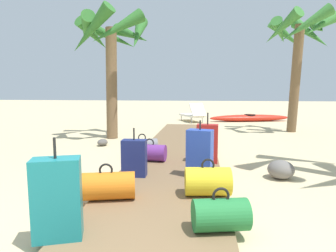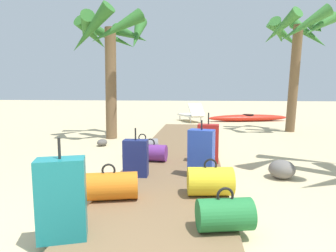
{
  "view_description": "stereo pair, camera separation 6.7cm",
  "coord_description": "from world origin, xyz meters",
  "px_view_note": "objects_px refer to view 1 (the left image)",
  "views": [
    {
      "loc": [
        0.49,
        -1.27,
        1.38
      ],
      "look_at": [
        -0.27,
        5.21,
        0.55
      ],
      "focal_mm": 31.0,
      "sensor_mm": 36.0,
      "label": 1
    },
    {
      "loc": [
        0.42,
        -1.28,
        1.38
      ],
      "look_at": [
        -0.27,
        5.21,
        0.55
      ],
      "focal_mm": 31.0,
      "sensor_mm": 36.0,
      "label": 2
    }
  ],
  "objects_px": {
    "duffel_bag_orange": "(106,186)",
    "lounge_chair": "(193,114)",
    "duffel_bag_yellow": "(208,181)",
    "suitcase_teal": "(57,199)",
    "kayak": "(250,118)",
    "suitcase_red": "(207,143)",
    "duffel_bag_purple": "(150,153)",
    "suitcase_blue": "(200,153)",
    "duffel_bag_green": "(220,215)",
    "palm_tree_far_right": "(300,39)",
    "palm_tree_far_left": "(111,42)",
    "suitcase_navy": "(134,158)",
    "duffel_bag_grey": "(142,146)"
  },
  "relations": [
    {
      "from": "duffel_bag_purple",
      "to": "duffel_bag_grey",
      "type": "bearing_deg",
      "value": 113.6
    },
    {
      "from": "suitcase_navy",
      "to": "palm_tree_far_left",
      "type": "relative_size",
      "value": 0.21
    },
    {
      "from": "palm_tree_far_right",
      "to": "duffel_bag_yellow",
      "type": "bearing_deg",
      "value": -115.23
    },
    {
      "from": "suitcase_navy",
      "to": "duffel_bag_green",
      "type": "height_order",
      "value": "suitcase_navy"
    },
    {
      "from": "suitcase_navy",
      "to": "duffel_bag_yellow",
      "type": "xyz_separation_m",
      "value": [
        1.08,
        -0.68,
        -0.1
      ]
    },
    {
      "from": "duffel_bag_yellow",
      "to": "duffel_bag_purple",
      "type": "bearing_deg",
      "value": 121.96
    },
    {
      "from": "duffel_bag_green",
      "to": "duffel_bag_yellow",
      "type": "distance_m",
      "value": 0.9
    },
    {
      "from": "duffel_bag_orange",
      "to": "duffel_bag_grey",
      "type": "height_order",
      "value": "duffel_bag_orange"
    },
    {
      "from": "duffel_bag_orange",
      "to": "kayak",
      "type": "relative_size",
      "value": 0.2
    },
    {
      "from": "duffel_bag_yellow",
      "to": "duffel_bag_green",
      "type": "bearing_deg",
      "value": -83.5
    },
    {
      "from": "suitcase_teal",
      "to": "duffel_bag_green",
      "type": "distance_m",
      "value": 1.46
    },
    {
      "from": "suitcase_teal",
      "to": "kayak",
      "type": "distance_m",
      "value": 11.03
    },
    {
      "from": "duffel_bag_orange",
      "to": "palm_tree_far_left",
      "type": "height_order",
      "value": "palm_tree_far_left"
    },
    {
      "from": "suitcase_red",
      "to": "duffel_bag_orange",
      "type": "bearing_deg",
      "value": -122.35
    },
    {
      "from": "duffel_bag_green",
      "to": "palm_tree_far_right",
      "type": "height_order",
      "value": "palm_tree_far_right"
    },
    {
      "from": "suitcase_navy",
      "to": "suitcase_red",
      "type": "relative_size",
      "value": 0.82
    },
    {
      "from": "lounge_chair",
      "to": "palm_tree_far_right",
      "type": "bearing_deg",
      "value": -40.24
    },
    {
      "from": "suitcase_red",
      "to": "kayak",
      "type": "relative_size",
      "value": 0.25
    },
    {
      "from": "suitcase_navy",
      "to": "kayak",
      "type": "relative_size",
      "value": 0.2
    },
    {
      "from": "duffel_bag_green",
      "to": "palm_tree_far_right",
      "type": "distance_m",
      "value": 7.97
    },
    {
      "from": "suitcase_teal",
      "to": "palm_tree_far_right",
      "type": "xyz_separation_m",
      "value": [
        4.18,
        7.29,
        2.46
      ]
    },
    {
      "from": "duffel_bag_green",
      "to": "suitcase_red",
      "type": "distance_m",
      "value": 2.55
    },
    {
      "from": "duffel_bag_purple",
      "to": "palm_tree_far_right",
      "type": "relative_size",
      "value": 0.16
    },
    {
      "from": "duffel_bag_purple",
      "to": "duffel_bag_yellow",
      "type": "bearing_deg",
      "value": -58.04
    },
    {
      "from": "duffel_bag_orange",
      "to": "suitcase_blue",
      "type": "bearing_deg",
      "value": 43.49
    },
    {
      "from": "duffel_bag_green",
      "to": "duffel_bag_yellow",
      "type": "xyz_separation_m",
      "value": [
        -0.1,
        0.89,
        0.02
      ]
    },
    {
      "from": "duffel_bag_yellow",
      "to": "palm_tree_far_right",
      "type": "height_order",
      "value": "palm_tree_far_right"
    },
    {
      "from": "duffel_bag_orange",
      "to": "duffel_bag_yellow",
      "type": "bearing_deg",
      "value": 12.68
    },
    {
      "from": "suitcase_teal",
      "to": "suitcase_red",
      "type": "height_order",
      "value": "suitcase_teal"
    },
    {
      "from": "palm_tree_far_right",
      "to": "lounge_chair",
      "type": "relative_size",
      "value": 2.3
    },
    {
      "from": "duffel_bag_green",
      "to": "palm_tree_far_right",
      "type": "xyz_separation_m",
      "value": [
        2.77,
        6.98,
        2.67
      ]
    },
    {
      "from": "duffel_bag_green",
      "to": "duffel_bag_orange",
      "type": "bearing_deg",
      "value": 154.36
    },
    {
      "from": "duffel_bag_green",
      "to": "suitcase_navy",
      "type": "bearing_deg",
      "value": 126.91
    },
    {
      "from": "suitcase_teal",
      "to": "kayak",
      "type": "bearing_deg",
      "value": 72.66
    },
    {
      "from": "duffel_bag_yellow",
      "to": "suitcase_teal",
      "type": "bearing_deg",
      "value": -137.5
    },
    {
      "from": "duffel_bag_orange",
      "to": "duffel_bag_grey",
      "type": "xyz_separation_m",
      "value": [
        -0.1,
        2.53,
        -0.02
      ]
    },
    {
      "from": "duffel_bag_purple",
      "to": "duffel_bag_orange",
      "type": "distance_m",
      "value": 1.91
    },
    {
      "from": "suitcase_red",
      "to": "suitcase_blue",
      "type": "bearing_deg",
      "value": -98.13
    },
    {
      "from": "suitcase_navy",
      "to": "suitcase_teal",
      "type": "distance_m",
      "value": 1.9
    },
    {
      "from": "duffel_bag_purple",
      "to": "lounge_chair",
      "type": "height_order",
      "value": "lounge_chair"
    },
    {
      "from": "duffel_bag_green",
      "to": "duffel_bag_grey",
      "type": "distance_m",
      "value": 3.45
    },
    {
      "from": "duffel_bag_purple",
      "to": "lounge_chair",
      "type": "relative_size",
      "value": 0.37
    },
    {
      "from": "duffel_bag_yellow",
      "to": "lounge_chair",
      "type": "xyz_separation_m",
      "value": [
        -0.46,
        8.91,
        0.07
      ]
    },
    {
      "from": "suitcase_blue",
      "to": "palm_tree_far_right",
      "type": "height_order",
      "value": "palm_tree_far_right"
    },
    {
      "from": "suitcase_blue",
      "to": "duffel_bag_yellow",
      "type": "relative_size",
      "value": 1.44
    },
    {
      "from": "duffel_bag_orange",
      "to": "lounge_chair",
      "type": "xyz_separation_m",
      "value": [
        0.73,
        9.18,
        0.08
      ]
    },
    {
      "from": "duffel_bag_purple",
      "to": "lounge_chair",
      "type": "distance_m",
      "value": 7.3
    },
    {
      "from": "suitcase_blue",
      "to": "kayak",
      "type": "xyz_separation_m",
      "value": [
        2.08,
        8.55,
        -0.28
      ]
    },
    {
      "from": "suitcase_navy",
      "to": "lounge_chair",
      "type": "xyz_separation_m",
      "value": [
        0.62,
        8.23,
        -0.03
      ]
    },
    {
      "from": "lounge_chair",
      "to": "kayak",
      "type": "distance_m",
      "value": 2.47
    }
  ]
}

